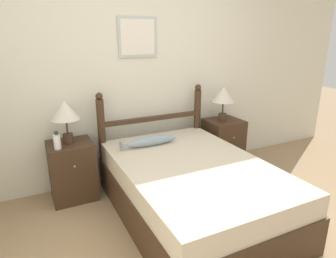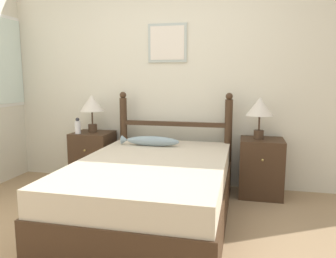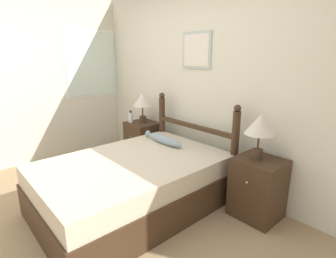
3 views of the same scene
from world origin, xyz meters
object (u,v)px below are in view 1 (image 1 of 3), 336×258
(table_lamp_left, at_px, (65,112))
(fish_pillow, at_px, (150,141))
(bed, at_px, (192,189))
(bottle, at_px, (57,141))
(nightstand_right, at_px, (223,142))
(table_lamp_right, at_px, (223,96))
(nightstand_left, at_px, (72,171))

(table_lamp_left, height_order, fish_pillow, table_lamp_left)
(table_lamp_left, bearing_deg, bed, -41.26)
(bottle, bearing_deg, fish_pillow, -8.14)
(nightstand_right, xyz_separation_m, fish_pillow, (-1.19, -0.26, 0.30))
(bed, relative_size, table_lamp_right, 4.38)
(bottle, bearing_deg, nightstand_right, 3.27)
(bed, height_order, table_lamp_left, table_lamp_left)
(bed, bearing_deg, fish_pillow, 107.34)
(nightstand_left, xyz_separation_m, nightstand_right, (2.00, 0.00, 0.00))
(nightstand_left, distance_m, table_lamp_right, 2.07)
(table_lamp_left, distance_m, table_lamp_right, 1.97)
(nightstand_left, xyz_separation_m, table_lamp_right, (1.96, -0.01, 0.66))
(bottle, bearing_deg, nightstand_left, 43.21)
(table_lamp_right, height_order, fish_pillow, table_lamp_right)
(nightstand_right, xyz_separation_m, table_lamp_left, (-2.01, 0.02, 0.66))
(nightstand_left, xyz_separation_m, bottle, (-0.13, -0.12, 0.41))
(nightstand_right, xyz_separation_m, bottle, (-2.13, -0.12, 0.41))
(nightstand_left, relative_size, table_lamp_left, 1.40)
(nightstand_right, distance_m, fish_pillow, 1.25)
(nightstand_left, distance_m, fish_pillow, 0.90)
(nightstand_left, distance_m, bottle, 0.44)
(fish_pillow, bearing_deg, table_lamp_right, 12.29)
(bed, xyz_separation_m, nightstand_left, (-1.00, 0.86, 0.04))
(nightstand_left, xyz_separation_m, table_lamp_left, (-0.01, 0.02, 0.66))
(bed, distance_m, nightstand_right, 1.32)
(table_lamp_right, relative_size, bottle, 2.37)
(bottle, relative_size, fish_pillow, 0.29)
(table_lamp_right, bearing_deg, nightstand_right, 7.95)
(bed, relative_size, nightstand_right, 3.13)
(table_lamp_right, bearing_deg, fish_pillow, -167.71)
(bed, height_order, table_lamp_right, table_lamp_right)
(fish_pillow, bearing_deg, table_lamp_left, 161.33)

